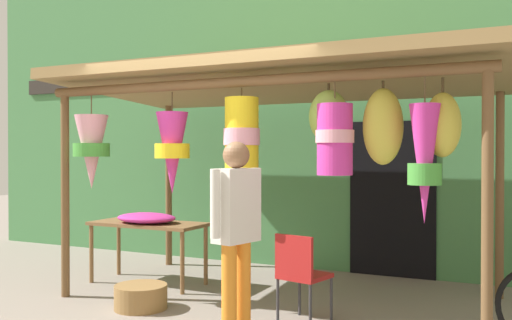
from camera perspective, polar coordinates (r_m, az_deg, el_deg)
The scene contains 8 objects.
ground_plane at distance 5.80m, azimuth -5.03°, elevation -15.21°, with size 30.00×30.00×0.00m, color gray.
shop_facade at distance 8.03m, azimuth 4.90°, elevation 5.11°, with size 11.38×0.29×4.42m.
market_stall_canopy at distance 6.02m, azimuth 1.84°, elevation 5.91°, with size 4.84×2.51×2.51m.
display_table at distance 7.10m, azimuth -10.74°, elevation -6.80°, with size 1.42×0.61×0.75m.
flower_heap_on_table at distance 7.00m, azimuth -10.84°, elevation -5.71°, with size 0.76×0.54×0.12m.
folding_chair at distance 5.38m, azimuth 4.43°, elevation -10.96°, with size 0.48×0.48×0.84m.
wicker_basket_by_table at distance 6.09m, azimuth -11.45°, elevation -13.26°, with size 0.54×0.54×0.24m, color olive.
vendor_in_orange at distance 4.87m, azimuth -1.99°, elevation -6.27°, with size 0.31×0.58×1.69m.
Camera 1 is at (2.85, -4.79, 1.59)m, focal length 40.00 mm.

